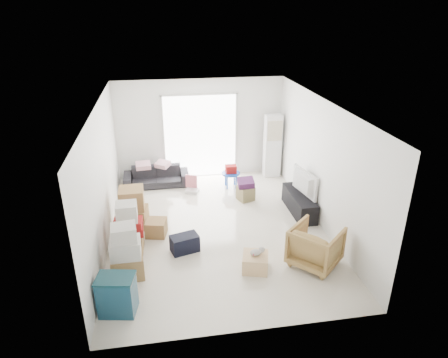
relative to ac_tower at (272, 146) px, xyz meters
The scene contains 21 objects.
room_shell 3.32m from the ac_tower, 126.35° to the right, with size 4.98×6.48×3.18m.
sliding_door 2.01m from the ac_tower, behind, with size 2.10×0.04×2.33m.
ac_tower is the anchor object (origin of this frame).
tv_console 2.31m from the ac_tower, 88.71° to the right, with size 0.41×1.38×0.46m, color black.
television 2.25m from the ac_tower, 88.71° to the right, with size 0.98×0.57×0.13m, color black.
sofa 3.25m from the ac_tower, behind, with size 1.70×0.50×0.67m, color #2B2A30.
pillow_left 3.52m from the ac_tower, behind, with size 0.34×0.27×0.11m, color #D49BAB.
pillow_right 3.02m from the ac_tower, behind, with size 0.36×0.29×0.12m, color #D49BAB.
armchair 4.25m from the ac_tower, 94.72° to the right, with size 0.82×0.77×0.85m, color #AA8D4B.
storage_bins 6.27m from the ac_tower, 128.08° to the right, with size 0.64×0.50×0.66m.
box_stack_a 5.50m from the ac_tower, 133.09° to the right, with size 0.60×0.51×1.02m.
box_stack_b 4.95m from the ac_tower, 139.55° to the right, with size 0.56×0.53×1.03m.
box_stack_c 4.36m from the ac_tower, 149.15° to the right, with size 0.67×0.59×0.89m.
loose_box 4.27m from the ac_tower, 140.26° to the right, with size 0.41×0.41×0.34m, color olive.
duffel_bag 4.39m from the ac_tower, 128.49° to the right, with size 0.53×0.32×0.34m, color black.
ottoman 1.87m from the ac_tower, 126.90° to the right, with size 0.36×0.36×0.36m, color olive.
blanket 1.79m from the ac_tower, 126.90° to the right, with size 0.39×0.39×0.14m, color #411B45.
kids_table 1.47m from the ac_tower, 154.95° to the right, with size 0.48×0.48×0.61m.
toy_walker 2.53m from the ac_tower, 163.26° to the right, with size 0.40×0.38×0.43m.
wood_crate 4.50m from the ac_tower, 109.35° to the right, with size 0.46×0.46×0.30m, color #E0B181.
plush_bunny 4.46m from the ac_tower, 109.00° to the right, with size 0.28×0.16×0.14m.
Camera 1 is at (-1.08, -7.40, 4.46)m, focal length 32.00 mm.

